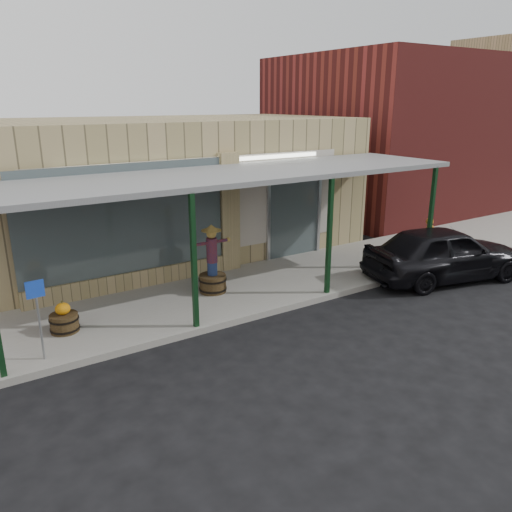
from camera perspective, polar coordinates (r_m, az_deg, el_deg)
ground at (r=10.09m, az=8.20°, el=-10.72°), size 120.00×120.00×0.00m
sidewalk at (r=12.72m, az=-2.41°, el=-4.08°), size 40.00×3.20×0.15m
storefront at (r=16.17m, az=-10.80°, el=7.68°), size 12.00×6.25×4.20m
awning at (r=11.94m, az=-2.50°, el=9.10°), size 12.00×3.00×3.04m
block_buildings_near at (r=17.76m, az=-6.25°, el=14.16°), size 61.00×8.00×8.00m
barrel_scarecrow at (r=12.35m, az=-5.01°, el=-1.55°), size 1.05×0.74×1.72m
barrel_pumpkin at (r=11.07m, az=-21.08°, el=-6.91°), size 0.69×0.69×0.67m
handicap_sign at (r=9.79m, az=-23.68°, el=-5.62°), size 0.32×0.05×1.54m
parked_sedan at (r=14.48m, az=20.75°, el=0.32°), size 4.76×2.76×1.53m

